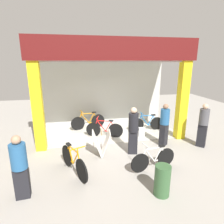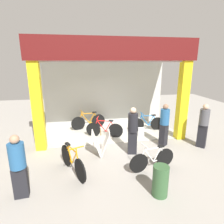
{
  "view_description": "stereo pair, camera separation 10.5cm",
  "coord_description": "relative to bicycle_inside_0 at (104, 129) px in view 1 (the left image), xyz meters",
  "views": [
    {
      "loc": [
        -1.55,
        -7.06,
        3.3
      ],
      "look_at": [
        0.0,
        0.65,
        1.15
      ],
      "focal_mm": 30.49,
      "sensor_mm": 36.0,
      "label": 1
    },
    {
      "loc": [
        -1.45,
        -7.08,
        3.3
      ],
      "look_at": [
        0.0,
        0.65,
        1.15
      ],
      "focal_mm": 30.49,
      "sensor_mm": 36.0,
      "label": 2
    }
  ],
  "objects": [
    {
      "name": "bicycle_inside_1",
      "position": [
        2.14,
        0.4,
        -0.0
      ],
      "size": [
        1.64,
        0.45,
        0.9
      ],
      "color": "black",
      "rests_on": "ground"
    },
    {
      "name": "pedestrian_1",
      "position": [
        3.58,
        -1.68,
        0.54
      ],
      "size": [
        0.5,
        0.5,
        1.73
      ],
      "color": "black",
      "rests_on": "ground"
    },
    {
      "name": "trash_bin",
      "position": [
        0.81,
        -3.99,
        0.04
      ],
      "size": [
        0.4,
        0.4,
        0.81
      ],
      "primitive_type": "cylinder",
      "color": "#335933",
      "rests_on": "ground"
    },
    {
      "name": "shop_facade",
      "position": [
        0.32,
        0.68,
        1.85
      ],
      "size": [
        6.31,
        2.92,
        4.1
      ],
      "color": "beige",
      "rests_on": "ground"
    },
    {
      "name": "sandwich_board_sign",
      "position": [
        -0.37,
        -1.59,
        0.08
      ],
      "size": [
        0.7,
        0.66,
        0.89
      ],
      "color": "silver",
      "rests_on": "ground"
    },
    {
      "name": "pedestrian_2",
      "position": [
        -2.59,
        -3.39,
        0.5
      ],
      "size": [
        0.41,
        0.41,
        1.64
      ],
      "color": "black",
      "rests_on": "ground"
    },
    {
      "name": "ground_plane",
      "position": [
        0.32,
        -0.72,
        -0.36
      ],
      "size": [
        20.22,
        20.22,
        0.0
      ],
      "primitive_type": "plane",
      "color": "#9E9991",
      "rests_on": "ground"
    },
    {
      "name": "bicycle_parked_1",
      "position": [
        1.08,
        -2.84,
        -0.02
      ],
      "size": [
        1.54,
        0.44,
        0.86
      ],
      "color": "black",
      "rests_on": "ground"
    },
    {
      "name": "pedestrian_3",
      "position": [
        0.78,
        -1.7,
        0.53
      ],
      "size": [
        0.62,
        0.41,
        1.72
      ],
      "color": "black",
      "rests_on": "ground"
    },
    {
      "name": "bicycle_inside_0",
      "position": [
        0.0,
        0.0,
        0.0
      ],
      "size": [
        1.57,
        0.59,
        0.9
      ],
      "color": "black",
      "rests_on": "ground"
    },
    {
      "name": "bicycle_inside_2",
      "position": [
        -0.62,
        1.21,
        0.02
      ],
      "size": [
        1.68,
        0.53,
        0.94
      ],
      "color": "black",
      "rests_on": "ground"
    },
    {
      "name": "pedestrian_0",
      "position": [
        2.18,
        -1.27,
        0.52
      ],
      "size": [
        0.49,
        0.49,
        1.69
      ],
      "color": "black",
      "rests_on": "ground"
    },
    {
      "name": "bicycle_parked_0",
      "position": [
        -1.35,
        -2.58,
        0.02
      ],
      "size": [
        0.74,
        1.61,
        0.96
      ],
      "color": "black",
      "rests_on": "ground"
    }
  ]
}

